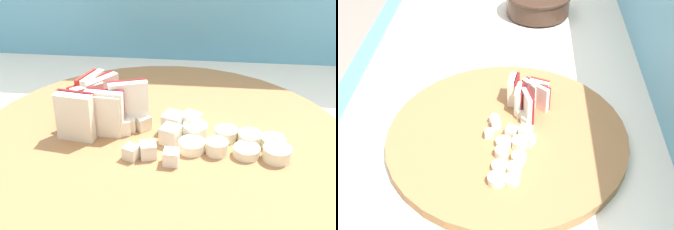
% 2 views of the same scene
% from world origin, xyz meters
% --- Properties ---
extents(tile_backsplash, '(2.40, 0.04, 1.27)m').
position_xyz_m(tile_backsplash, '(0.00, 0.35, 0.63)').
color(tile_backsplash, '#5BA3C1').
rests_on(tile_backsplash, ground).
extents(cutting_board, '(0.44, 0.44, 0.02)m').
position_xyz_m(cutting_board, '(0.10, 0.04, 0.91)').
color(cutting_board, olive).
rests_on(cutting_board, tiled_countertop).
extents(apple_wedge_fan, '(0.10, 0.08, 0.06)m').
position_xyz_m(apple_wedge_fan, '(0.02, 0.07, 0.95)').
color(apple_wedge_fan, maroon).
rests_on(apple_wedge_fan, cutting_board).
extents(apple_dice_pile, '(0.10, 0.09, 0.02)m').
position_xyz_m(apple_dice_pile, '(0.09, 0.05, 0.93)').
color(apple_dice_pile, beige).
rests_on(apple_dice_pile, cutting_board).
extents(banana_slice_rows, '(0.12, 0.06, 0.02)m').
position_xyz_m(banana_slice_rows, '(0.17, 0.04, 0.93)').
color(banana_slice_rows, white).
rests_on(banana_slice_rows, cutting_board).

